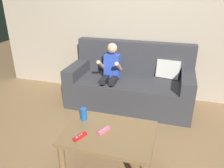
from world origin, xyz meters
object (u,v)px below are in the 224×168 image
object	(u,v)px
soda_can	(84,114)
couch	(131,84)
coffee_table	(109,138)
person_seated_on_couch	(110,72)
game_remote_pink_near_edge	(104,130)
game_remote_red_center	(80,136)

from	to	relation	value
soda_can	couch	bearing A→B (deg)	79.71
coffee_table	soda_can	bearing A→B (deg)	156.14
person_seated_on_couch	soda_can	world-z (taller)	person_seated_on_couch
game_remote_pink_near_edge	couch	bearing A→B (deg)	91.29
couch	game_remote_red_center	world-z (taller)	couch
game_remote_pink_near_edge	soda_can	bearing A→B (deg)	150.79
couch	game_remote_red_center	bearing A→B (deg)	-95.28
person_seated_on_couch	game_remote_pink_near_edge	distance (m)	1.24
game_remote_pink_near_edge	soda_can	distance (m)	0.30
person_seated_on_couch	game_remote_pink_near_edge	xyz separation A→B (m)	(0.29, -1.20, -0.11)
game_remote_red_center	person_seated_on_couch	bearing A→B (deg)	95.08
coffee_table	game_remote_pink_near_edge	distance (m)	0.09
couch	coffee_table	xyz separation A→B (m)	(0.08, -1.38, 0.04)
soda_can	person_seated_on_couch	bearing A→B (deg)	91.92
couch	game_remote_pink_near_edge	distance (m)	1.39
person_seated_on_couch	game_remote_red_center	xyz separation A→B (m)	(0.12, -1.35, -0.11)
person_seated_on_couch	coffee_table	xyz separation A→B (m)	(0.34, -1.19, -0.19)
person_seated_on_couch	soda_can	bearing A→B (deg)	-88.08
couch	game_remote_pink_near_edge	bearing A→B (deg)	-88.71
game_remote_pink_near_edge	game_remote_red_center	bearing A→B (deg)	-140.08
game_remote_pink_near_edge	coffee_table	bearing A→B (deg)	10.72
couch	coffee_table	size ratio (longest dim) A/B	2.13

